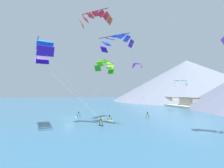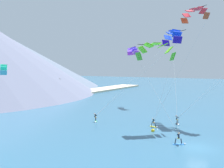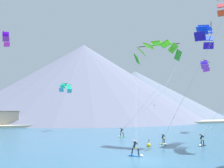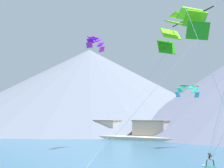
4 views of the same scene
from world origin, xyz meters
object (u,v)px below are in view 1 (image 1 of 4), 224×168
kitesurfer_mid_center (78,115)px  race_marker_buoy (102,118)px  kitesurfer_far_left (109,119)px  parafoil_kite_far_left (96,18)px  parafoil_kite_near_lead (116,42)px  kitesurfer_near_lead (147,116)px  kitesurfer_near_trail (100,123)px  parafoil_kite_distant_low_drift (137,65)px  parafoil_kite_mid_center (105,65)px  parafoil_kite_distant_mid_solo (180,82)px  parafoil_kite_near_trail (44,50)px

kitesurfer_mid_center → race_marker_buoy: kitesurfer_mid_center is taller
kitesurfer_far_left → parafoil_kite_far_left: size_ratio=0.09×
parafoil_kite_near_lead → race_marker_buoy: parafoil_kite_near_lead is taller
kitesurfer_near_lead → kitesurfer_mid_center: kitesurfer_mid_center is taller
kitesurfer_near_lead → kitesurfer_mid_center: 18.46m
kitesurfer_near_trail → parafoil_kite_distant_low_drift: (-25.65, 21.62, 17.69)m
parafoil_kite_mid_center → parafoil_kite_far_left: bearing=-25.5°
parafoil_kite_mid_center → parafoil_kite_distant_mid_solo: parafoil_kite_mid_center is taller
parafoil_kite_mid_center → parafoil_kite_distant_mid_solo: (-7.35, 28.88, -3.06)m
kitesurfer_near_lead → parafoil_kite_mid_center: 17.28m
kitesurfer_near_lead → parafoil_kite_mid_center: bearing=-87.2°
parafoil_kite_near_lead → parafoil_kite_near_trail: bearing=-95.0°
parafoil_kite_far_left → race_marker_buoy: (-10.45, 3.85, -20.09)m
parafoil_kite_near_lead → kitesurfer_mid_center: bearing=-158.7°
parafoil_kite_distant_mid_solo → race_marker_buoy: bearing=-79.1°
race_marker_buoy → parafoil_kite_near_trail: bearing=-53.9°
kitesurfer_near_lead → parafoil_kite_near_trail: parafoil_kite_near_trail is taller
kitesurfer_near_lead → parafoil_kite_near_trail: (8.03, -24.57, 13.35)m
kitesurfer_mid_center → parafoil_kite_near_trail: parafoil_kite_near_trail is taller
race_marker_buoy → parafoil_kite_distant_mid_solo: bearing=100.9°
kitesurfer_near_trail → parafoil_kite_mid_center: parafoil_kite_mid_center is taller
parafoil_kite_far_left → parafoil_kite_distant_mid_solo: (-16.07, 33.05, -10.04)m
parafoil_kite_near_lead → race_marker_buoy: size_ratio=15.90×
kitesurfer_near_lead → parafoil_kite_near_lead: parafoil_kite_near_lead is taller
parafoil_kite_near_trail → parafoil_kite_far_left: parafoil_kite_far_left is taller
kitesurfer_near_trail → kitesurfer_far_left: 4.97m
parafoil_kite_mid_center → parafoil_kite_distant_low_drift: bearing=136.8°
parafoil_kite_distant_mid_solo → kitesurfer_near_lead: bearing=-68.5°
parafoil_kite_near_lead → parafoil_kite_far_left: size_ratio=0.81×
race_marker_buoy → parafoil_kite_near_lead: bearing=1.2°
parafoil_kite_near_trail → kitesurfer_near_lead: bearing=108.1°
parafoil_kite_near_trail → parafoil_kite_far_left: size_ratio=0.68×
parafoil_kite_distant_mid_solo → kitesurfer_far_left: bearing=-73.3°
parafoil_kite_mid_center → kitesurfer_far_left: bearing=23.6°
parafoil_kite_near_trail → parafoil_kite_far_left: 10.92m
kitesurfer_near_trail → kitesurfer_mid_center: 12.02m
parafoil_kite_distant_mid_solo → parafoil_kite_near_lead: bearing=-61.2°
parafoil_kite_far_left → parafoil_kite_distant_mid_solo: size_ratio=4.67×
parafoil_kite_far_left → kitesurfer_near_lead: bearing=120.5°
kitesurfer_far_left → parafoil_kite_distant_mid_solo: size_ratio=0.41×
parafoil_kite_near_lead → parafoil_kite_distant_mid_solo: 33.64m
parafoil_kite_mid_center → kitesurfer_near_lead: bearing=92.8°
kitesurfer_near_trail → parafoil_kite_distant_mid_solo: (-12.53, 31.28, 9.71)m
kitesurfer_near_lead → parafoil_kite_far_left: bearing=-59.5°
kitesurfer_far_left → parafoil_kite_distant_mid_solo: parafoil_kite_distant_mid_solo is taller
parafoil_kite_near_trail → race_marker_buoy: 20.75m
parafoil_kite_near_trail → parafoil_kite_distant_mid_solo: parafoil_kite_near_trail is taller
kitesurfer_near_lead → kitesurfer_near_trail: kitesurfer_near_lead is taller
kitesurfer_near_lead → kitesurfer_mid_center: size_ratio=0.96×
kitesurfer_near_lead → kitesurfer_near_trail: (5.76, -14.04, -0.01)m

